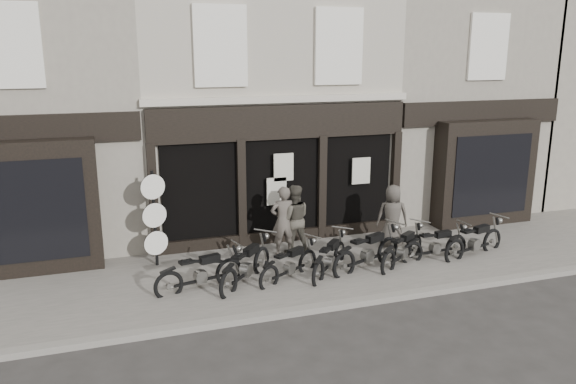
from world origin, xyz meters
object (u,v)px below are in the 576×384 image
object	(u,v)px
motorcycle_7	(474,244)
advert_sign_post	(155,223)
man_right	(392,216)
motorcycle_2	(290,267)
man_centre	(294,219)
motorcycle_4	(368,255)
motorcycle_3	(330,261)
motorcycle_0	(201,276)
motorcycle_5	(403,252)
motorcycle_1	(246,269)
man_left	(283,221)
motorcycle_6	(435,247)

from	to	relation	value
motorcycle_7	advert_sign_post	distance (m)	8.18
motorcycle_7	man_right	bearing A→B (deg)	129.57
man_right	motorcycle_2	bearing A→B (deg)	40.23
man_centre	man_right	world-z (taller)	man_centre
motorcycle_2	motorcycle_4	size ratio (longest dim) A/B	0.82
motorcycle_3	man_right	distance (m)	2.61
motorcycle_0	motorcycle_5	bearing A→B (deg)	-14.59
man_centre	motorcycle_0	bearing A→B (deg)	39.96
motorcycle_1	advert_sign_post	bearing A→B (deg)	91.24
man_left	advert_sign_post	size ratio (longest dim) A/B	0.73
man_right	motorcycle_3	bearing A→B (deg)	47.16
motorcycle_1	advert_sign_post	distance (m)	2.62
motorcycle_4	advert_sign_post	bearing A→B (deg)	138.51
motorcycle_0	advert_sign_post	size ratio (longest dim) A/B	0.84
motorcycle_2	man_right	distance (m)	3.56
motorcycle_1	man_centre	bearing A→B (deg)	-4.48
motorcycle_0	motorcycle_5	xyz separation A→B (m)	(5.05, -0.06, 0.00)
motorcycle_6	motorcycle_0	bearing A→B (deg)	174.97
man_left	man_right	distance (m)	3.00
motorcycle_6	motorcycle_4	bearing A→B (deg)	176.67
advert_sign_post	motorcycle_4	bearing A→B (deg)	-36.20
motorcycle_3	motorcycle_4	bearing A→B (deg)	-47.77
man_right	man_left	bearing A→B (deg)	14.22
motorcycle_3	motorcycle_2	bearing A→B (deg)	135.29
motorcycle_1	motorcycle_5	bearing A→B (deg)	-48.06
motorcycle_5	motorcycle_3	bearing A→B (deg)	145.22
man_centre	motorcycle_5	bearing A→B (deg)	156.03
motorcycle_4	motorcycle_5	world-z (taller)	motorcycle_4
advert_sign_post	motorcycle_1	bearing A→B (deg)	-58.56
motorcycle_5	motorcycle_6	distance (m)	0.99
advert_sign_post	man_left	bearing A→B (deg)	-21.15
motorcycle_4	motorcycle_5	size ratio (longest dim) A/B	1.16
motorcycle_0	motorcycle_7	distance (m)	7.13
motorcycle_5	advert_sign_post	xyz separation A→B (m)	(-5.86, 1.75, 0.81)
motorcycle_6	motorcycle_7	xyz separation A→B (m)	(1.08, -0.14, 0.03)
motorcycle_2	motorcycle_0	bearing A→B (deg)	147.94
motorcycle_1	man_centre	xyz separation A→B (m)	(1.66, 1.51, 0.60)
man_left	motorcycle_1	bearing A→B (deg)	49.64
motorcycle_6	man_centre	bearing A→B (deg)	150.24
motorcycle_2	advert_sign_post	bearing A→B (deg)	118.25
motorcycle_3	man_centre	distance (m)	1.74
motorcycle_0	man_right	distance (m)	5.52
motorcycle_0	motorcycle_4	world-z (taller)	motorcycle_4
motorcycle_6	man_left	bearing A→B (deg)	153.46
motorcycle_3	motorcycle_5	xyz separation A→B (m)	(1.96, -0.03, 0.01)
motorcycle_7	motorcycle_5	bearing A→B (deg)	162.96
motorcycle_3	man_centre	xyz separation A→B (m)	(-0.38, 1.57, 0.64)
motorcycle_2	motorcycle_5	size ratio (longest dim) A/B	0.95
motorcycle_7	man_right	size ratio (longest dim) A/B	1.24
motorcycle_5	man_centre	size ratio (longest dim) A/B	1.03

